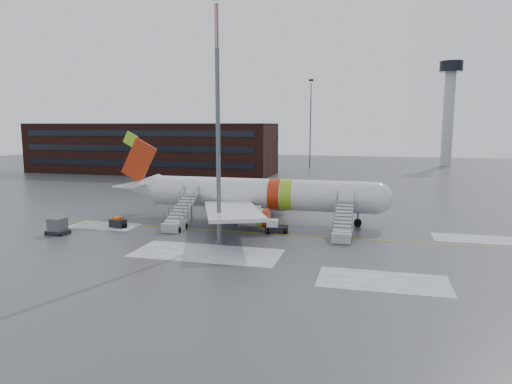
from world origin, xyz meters
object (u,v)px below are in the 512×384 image
(uld_container, at_px, (58,227))
(light_mast_near, at_px, (218,118))
(airstair_aft, at_px, (178,220))
(baggage_tractor, at_px, (118,223))
(pushback_tug, at_px, (275,227))
(airstair_fwd, at_px, (343,229))
(airliner, at_px, (253,194))

(uld_container, relative_size, light_mast_near, 0.10)
(airstair_aft, height_order, baggage_tractor, airstair_aft)
(airstair_aft, bearing_deg, pushback_tug, 5.12)
(airstair_fwd, bearing_deg, light_mast_near, -157.78)
(airstair_aft, bearing_deg, airstair_fwd, 0.00)
(airstair_aft, bearing_deg, uld_container, -154.62)
(uld_container, distance_m, baggage_tractor, 6.59)
(pushback_tug, bearing_deg, light_mast_near, -127.31)
(airliner, bearing_deg, uld_container, -147.55)
(airliner, height_order, pushback_tug, airliner)
(baggage_tractor, bearing_deg, uld_container, -134.97)
(light_mast_near, bearing_deg, airstair_fwd, 22.22)
(airstair_aft, distance_m, pushback_tug, 11.36)
(uld_container, bearing_deg, pushback_tug, 15.98)
(airliner, xyz_separation_m, baggage_tractor, (-14.46, -7.49, -2.89))
(airstair_fwd, xyz_separation_m, pushback_tug, (-7.57, 1.01, -0.41))
(airliner, bearing_deg, airstair_aft, -138.06)
(airliner, height_order, airstair_aft, airliner)
(baggage_tractor, bearing_deg, pushback_tug, 6.08)
(airstair_fwd, height_order, airstair_aft, same)
(pushback_tug, relative_size, baggage_tractor, 1.12)
(airstair_aft, height_order, uld_container, airstair_aft)
(airliner, height_order, baggage_tractor, airliner)
(airstair_fwd, relative_size, airstair_aft, 1.00)
(airstair_aft, bearing_deg, airliner, 41.94)
(airstair_fwd, bearing_deg, pushback_tug, 172.38)
(airliner, relative_size, baggage_tractor, 13.89)
(uld_container, bearing_deg, baggage_tractor, 45.03)
(airstair_fwd, bearing_deg, airstair_aft, 180.00)
(pushback_tug, bearing_deg, airstair_aft, -174.88)
(airstair_aft, height_order, light_mast_near, light_mast_near)
(airstair_aft, relative_size, pushback_tug, 2.72)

